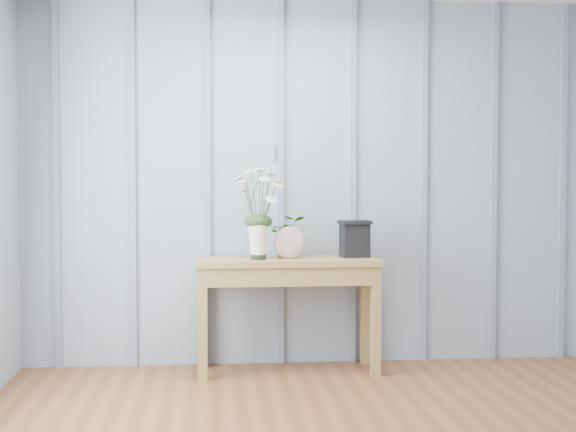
{
  "coord_description": "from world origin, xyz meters",
  "views": [
    {
      "loc": [
        -0.71,
        -3.23,
        1.26
      ],
      "look_at": [
        -0.23,
        1.94,
        1.03
      ],
      "focal_mm": 50.0,
      "sensor_mm": 36.0,
      "label": 1
    }
  ],
  "objects": [
    {
      "name": "sideboard",
      "position": [
        -0.23,
        1.99,
        0.64
      ],
      "size": [
        1.2,
        0.45,
        0.75
      ],
      "color": "olive",
      "rests_on": "ground"
    },
    {
      "name": "room_shell",
      "position": [
        -0.0,
        0.92,
        1.99
      ],
      "size": [
        4.0,
        4.5,
        2.5
      ],
      "color": "#8F9FB0",
      "rests_on": "ground"
    },
    {
      "name": "felt_disc_vessel",
      "position": [
        -0.22,
        1.96,
        0.86
      ],
      "size": [
        0.22,
        0.08,
        0.21
      ],
      "primitive_type": "ellipsoid",
      "rotation": [
        0.0,
        0.0,
        -0.09
      ],
      "color": "#824252",
      "rests_on": "sideboard"
    },
    {
      "name": "spider_plant",
      "position": [
        -0.21,
        2.1,
        0.89
      ],
      "size": [
        0.26,
        0.23,
        0.28
      ],
      "primitive_type": "imported",
      "rotation": [
        0.0,
        0.0,
        -0.06
      ],
      "color": "#1E3D19",
      "rests_on": "sideboard"
    },
    {
      "name": "carved_box",
      "position": [
        0.22,
        2.02,
        0.88
      ],
      "size": [
        0.22,
        0.18,
        0.24
      ],
      "color": "black",
      "rests_on": "sideboard"
    },
    {
      "name": "daisy_vase",
      "position": [
        -0.42,
        1.94,
        1.15
      ],
      "size": [
        0.45,
        0.34,
        0.64
      ],
      "color": "black",
      "rests_on": "sideboard"
    }
  ]
}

